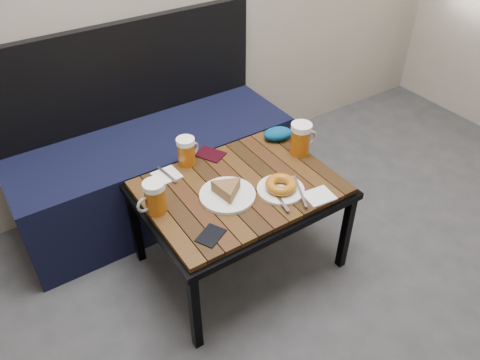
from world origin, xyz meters
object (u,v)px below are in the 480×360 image
beer_mug_centre (187,151)px  passport_burgundy (210,154)px  knit_pouch (278,134)px  cafe_table (240,193)px  plate_bagel (281,187)px  bench (153,164)px  beer_mug_left (155,197)px  plate_pie (227,192)px  beer_mug_right (301,139)px  passport_navy (211,236)px

beer_mug_centre → passport_burgundy: (0.12, -0.00, -0.06)m
beer_mug_centre → knit_pouch: beer_mug_centre is taller
cafe_table → passport_burgundy: bearing=88.3°
beer_mug_centre → plate_bagel: size_ratio=0.52×
cafe_table → bench: bearing=103.6°
beer_mug_left → knit_pouch: size_ratio=1.00×
bench → knit_pouch: 0.68m
cafe_table → plate_pie: plate_pie is taller
cafe_table → beer_mug_right: 0.39m
bench → beer_mug_centre: (0.04, -0.34, 0.26)m
cafe_table → beer_mug_left: (-0.36, 0.05, 0.11)m
cafe_table → passport_navy: (-0.26, -0.19, 0.05)m
cafe_table → passport_navy: bearing=-143.2°
passport_burgundy → plate_bagel: bearing=-101.9°
plate_pie → knit_pouch: (0.43, 0.23, 0.00)m
beer_mug_left → passport_burgundy: size_ratio=1.10×
beer_mug_centre → plate_bagel: beer_mug_centre is taller
beer_mug_left → passport_navy: size_ratio=1.29×
beer_mug_right → plate_bagel: beer_mug_right is taller
cafe_table → beer_mug_right: beer_mug_right is taller
bench → cafe_table: bearing=-76.4°
beer_mug_left → beer_mug_centre: bearing=-145.9°
beer_mug_left → plate_pie: size_ratio=0.60×
cafe_table → beer_mug_centre: (-0.11, 0.26, 0.11)m
plate_pie → passport_navy: 0.23m
plate_pie → passport_navy: (-0.17, -0.16, -0.02)m
beer_mug_right → passport_burgundy: beer_mug_right is taller
plate_bagel → passport_burgundy: 0.40m
beer_mug_left → passport_navy: beer_mug_left is taller
cafe_table → plate_pie: (-0.08, -0.03, 0.07)m
plate_pie → plate_bagel: (0.20, -0.09, -0.00)m
bench → beer_mug_left: bench is taller
beer_mug_centre → beer_mug_left: bearing=-159.9°
beer_mug_right → knit_pouch: size_ratio=1.10×
beer_mug_left → plate_pie: beer_mug_left is taller
cafe_table → knit_pouch: knit_pouch is taller
bench → plate_bagel: (0.27, -0.73, 0.22)m
bench → passport_navy: 0.82m
plate_bagel → cafe_table: bearing=134.0°
plate_pie → passport_navy: plate_pie is taller
passport_navy → plate_pie: bearing=104.7°
beer_mug_centre → cafe_table: bearing=-87.2°
plate_bagel → passport_navy: size_ratio=2.34×
plate_bagel → beer_mug_left: bearing=160.3°
passport_burgundy → knit_pouch: 0.34m
beer_mug_centre → knit_pouch: 0.46m
cafe_table → passport_burgundy: (0.01, 0.26, 0.05)m
beer_mug_left → plate_pie: 0.29m
bench → plate_pie: (0.06, -0.63, 0.23)m
beer_mug_left → beer_mug_right: bearing=174.3°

